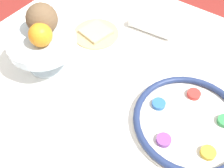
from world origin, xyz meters
name	(u,v)px	position (x,y,z in m)	size (l,w,h in m)	color
dining_table	(115,139)	(0.00, 0.00, 0.38)	(1.14, 1.10, 0.76)	white
seder_plate	(189,121)	(-0.26, -0.01, 0.78)	(0.33, 0.33, 0.03)	silver
fruit_stand	(43,45)	(0.25, 0.06, 0.86)	(0.22, 0.22, 0.12)	silver
orange_fruit	(40,35)	(0.23, 0.08, 0.92)	(0.07, 0.07, 0.07)	orange
coconut	(42,19)	(0.26, 0.03, 0.93)	(0.10, 0.10, 0.10)	brown
bread_plate	(96,33)	(0.21, -0.16, 0.77)	(0.18, 0.18, 0.02)	tan
napkin_roll	(151,27)	(0.05, -0.30, 0.79)	(0.17, 0.06, 0.04)	white
spoon	(154,25)	(0.05, -0.34, 0.77)	(0.15, 0.04, 0.01)	silver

